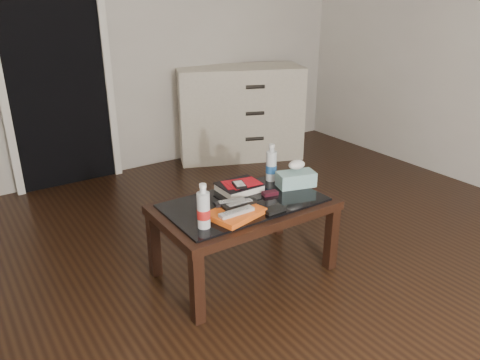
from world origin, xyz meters
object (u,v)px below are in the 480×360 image
(coffee_table, at_px, (244,212))
(dresser, at_px, (239,113))
(water_bottle_right, at_px, (271,162))
(tissue_box, at_px, (296,179))
(water_bottle_left, at_px, (203,206))
(textbook, at_px, (239,187))

(coffee_table, height_order, dresser, dresser)
(water_bottle_right, xyz_separation_m, tissue_box, (0.07, -0.16, -0.07))
(coffee_table, bearing_deg, water_bottle_right, 28.15)
(water_bottle_left, height_order, water_bottle_right, same)
(coffee_table, xyz_separation_m, dresser, (1.15, 1.77, 0.05))
(textbook, xyz_separation_m, tissue_box, (0.33, -0.13, 0.02))
(water_bottle_left, xyz_separation_m, water_bottle_right, (0.67, 0.32, 0.00))
(coffee_table, bearing_deg, dresser, 57.01)
(dresser, xyz_separation_m, water_bottle_right, (-0.82, -1.60, 0.13))
(dresser, distance_m, tissue_box, 1.91)
(dresser, xyz_separation_m, water_bottle_left, (-1.49, -1.91, 0.13))
(coffee_table, bearing_deg, water_bottle_left, -157.63)
(water_bottle_right, bearing_deg, water_bottle_left, -154.74)
(water_bottle_left, xyz_separation_m, tissue_box, (0.74, 0.15, -0.07))
(textbook, relative_size, water_bottle_right, 1.05)
(dresser, xyz_separation_m, tissue_box, (-0.75, -1.76, 0.06))
(textbook, bearing_deg, coffee_table, -113.91)
(coffee_table, distance_m, tissue_box, 0.41)
(dresser, bearing_deg, coffee_table, -101.14)
(dresser, bearing_deg, water_bottle_left, -106.13)
(coffee_table, relative_size, water_bottle_right, 4.20)
(tissue_box, bearing_deg, coffee_table, -162.71)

